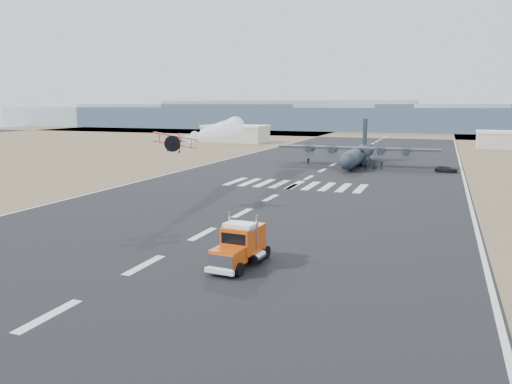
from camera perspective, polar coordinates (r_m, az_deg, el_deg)
The scene contains 22 objects.
ground at distance 47.58m, azimuth -12.66°, elevation -8.15°, with size 500.00×500.00×0.00m, color black.
scrub_far at distance 269.24m, azimuth 15.27°, elevation 6.48°, with size 500.00×80.00×0.00m, color brown.
runway_markings at distance 101.90m, azimuth 6.05°, elevation 1.66°, with size 60.00×260.00×0.01m, color silver, non-canonical shape.
ridge_seg_a at distance 370.32m, azimuth -16.10°, elevation 8.30°, with size 150.00×50.00×13.00m, color #7F93A2.
ridge_seg_b at distance 335.75m, azimuth -7.05°, elevation 8.65°, with size 150.00×50.00×15.00m, color #7F93A2.
ridge_seg_c at distance 311.08m, azimuth 3.75°, elevation 8.79°, with size 150.00×50.00×17.00m, color #7F93A2.
ridge_seg_d at distance 298.83m, azimuth 15.88°, elevation 8.01°, with size 150.00×50.00×13.00m, color #7F93A2.
hangar_left at distance 198.60m, azimuth -2.35°, elevation 6.70°, with size 24.50×14.50×6.70m.
hangar_right at distance 189.17m, azimuth 26.97°, elevation 5.35°, with size 20.50×12.50×5.90m.
semi_truck at distance 45.94m, azimuth -1.78°, elevation -6.01°, with size 3.53×8.98×3.98m.
aerobatic_biplane at distance 70.61m, azimuth -9.25°, elevation 5.74°, with size 6.23×5.73×2.87m.
smoke_trail at distance 100.41m, azimuth -3.31°, elevation 7.22°, with size 8.78×37.89×3.92m.
transport_aircraft at distance 124.72m, azimuth 11.59°, elevation 4.34°, with size 38.30×31.59×11.10m.
support_vehicle at distance 116.97m, azimuth 20.91°, elevation 2.45°, with size 2.25×4.87×1.35m, color black.
crew_a at distance 120.24m, azimuth 11.55°, elevation 3.19°, with size 0.64×0.53×1.76m, color black.
crew_b at distance 114.22m, azimuth 12.44°, elevation 2.80°, with size 0.83×0.51×1.71m, color black.
crew_c at distance 114.32m, azimuth 11.05°, elevation 2.83°, with size 1.03×0.48×1.59m, color black.
crew_d at distance 123.89m, azimuth 5.98°, elevation 3.54°, with size 1.06×0.54×1.81m, color black.
crew_e at distance 118.25m, azimuth 13.35°, elevation 2.99°, with size 0.81×0.50×1.66m, color black.
crew_f at distance 121.32m, azimuth 11.54°, elevation 3.24°, with size 1.58×0.51×1.71m, color black.
crew_g at distance 116.06m, azimuth 9.86°, elevation 2.96°, with size 0.57×0.47×1.56m, color black.
crew_h at distance 118.33m, azimuth 14.20°, elevation 2.94°, with size 0.77×0.48×1.59m, color black.
Camera 1 is at (25.15, -37.67, 14.57)m, focal length 35.00 mm.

